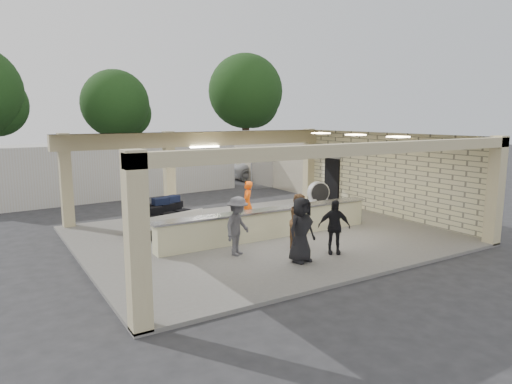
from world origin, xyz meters
TOP-DOWN VIEW (x-y plane):
  - ground at (0.00, 0.00)m, footprint 120.00×120.00m
  - pavilion at (0.21, 0.66)m, footprint 12.01×10.00m
  - baggage_counter at (0.00, -0.50)m, footprint 8.20×0.58m
  - luggage_cart at (-2.85, 1.81)m, footprint 2.46×1.84m
  - drum_fan at (5.01, 3.04)m, footprint 1.03×0.55m
  - baggage_handler at (0.16, 1.24)m, footprint 0.64×0.70m
  - passenger_a at (0.15, -1.97)m, footprint 0.88×0.77m
  - passenger_b at (0.63, -3.03)m, footprint 0.99×0.81m
  - passenger_c at (-1.88, -1.66)m, footprint 1.16×0.94m
  - passenger_d at (-0.68, -3.15)m, footprint 0.95×0.51m
  - car_white_a at (8.32, 12.66)m, footprint 5.28×3.16m
  - car_white_b at (11.60, 12.71)m, footprint 4.53×2.68m
  - car_dark at (7.67, 15.76)m, footprint 4.34×2.19m
  - container_white at (-2.02, 10.89)m, footprint 13.09×3.59m
  - fence at (11.00, 9.00)m, footprint 12.06×0.06m
  - tree_mid at (2.32, 26.16)m, footprint 6.00×5.60m
  - tree_right at (14.32, 25.16)m, footprint 7.20×7.00m
  - adjacent_building at (9.50, 10.00)m, footprint 6.00×8.00m

SIDE VIEW (x-z plane):
  - ground at x=0.00m, z-range 0.00..0.00m
  - baggage_counter at x=0.00m, z-range 0.10..1.08m
  - car_white_b at x=11.60m, z-range 0.00..1.34m
  - drum_fan at x=5.01m, z-range 0.14..1.23m
  - car_dark at x=7.67m, z-range 0.00..1.38m
  - car_white_a at x=8.32m, z-range 0.00..1.41m
  - luggage_cart at x=-2.85m, z-range 0.15..1.44m
  - passenger_b at x=0.63m, z-range 0.10..1.72m
  - passenger_a at x=0.15m, z-range 0.10..1.79m
  - baggage_handler at x=0.16m, z-range 0.10..1.80m
  - passenger_c at x=-1.88m, z-range 0.10..1.85m
  - passenger_d at x=-0.68m, z-range 0.10..1.94m
  - fence at x=11.00m, z-range 0.04..2.07m
  - pavilion at x=0.21m, z-range -0.43..3.12m
  - container_white at x=-2.02m, z-range 0.00..2.80m
  - adjacent_building at x=9.50m, z-range 0.00..3.20m
  - tree_mid at x=2.32m, z-range 0.96..8.96m
  - tree_right at x=14.32m, z-range 1.21..11.21m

